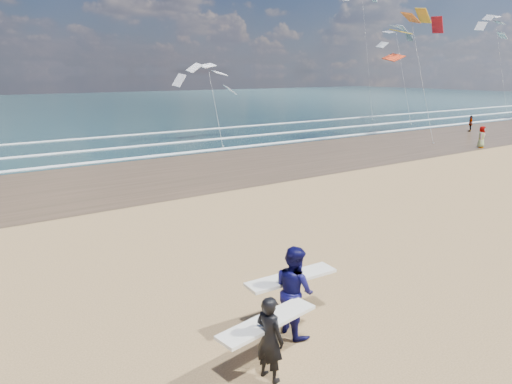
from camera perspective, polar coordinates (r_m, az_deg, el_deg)
wet_sand_strip at (r=35.34m, az=11.77°, el=5.44°), size 220.00×12.00×0.01m
ocean at (r=82.44m, az=-16.38°, el=10.38°), size 220.00×100.00×0.02m
foam_breakers at (r=42.92m, az=2.10°, el=7.42°), size 220.00×11.70×0.05m
surfer_near at (r=8.85m, az=1.68°, el=-17.52°), size 2.25×1.12×1.69m
surfer_far at (r=10.15m, az=4.77°, el=-12.05°), size 2.22×1.16×2.01m
beachgoer_0 at (r=38.49m, az=26.37°, el=6.18°), size 0.92×0.76×1.62m
beachgoer_1 at (r=48.60m, az=25.23°, el=7.75°), size 0.95×0.83×1.53m
kite_0 at (r=41.11m, az=19.56°, el=15.67°), size 7.20×4.89×11.29m
kite_1 at (r=37.34m, az=-5.42°, el=12.25°), size 5.59×4.71×7.15m
kite_2 at (r=54.62m, az=17.71°, el=14.84°), size 5.48×4.70×11.51m
kite_4 at (r=72.35m, az=28.14°, el=15.14°), size 6.67×4.83×14.07m
kite_5 at (r=58.20m, az=13.61°, el=17.50°), size 5.17×4.67×16.51m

